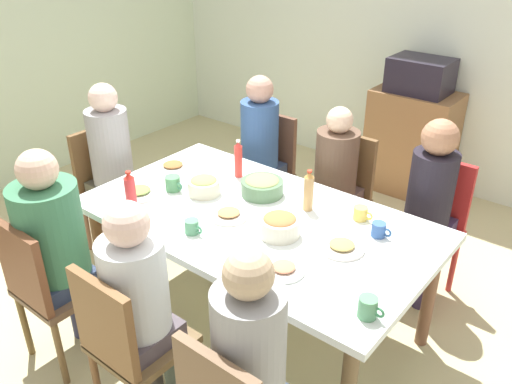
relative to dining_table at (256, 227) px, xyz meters
name	(u,v)px	position (x,y,z in m)	size (l,w,h in m)	color
ground_plane	(256,319)	(0.00, 0.00, -0.67)	(6.88, 6.88, 0.00)	#BEB586
wall_back	(445,37)	(0.00, 2.50, 0.63)	(5.97, 0.12, 2.60)	silver
dining_table	(256,227)	(0.00, 0.00, 0.00)	(1.94, 1.10, 0.74)	white
chair_0	(340,191)	(0.00, 0.93, -0.16)	(0.40, 0.40, 0.90)	brown
person_0	(335,174)	(0.00, 0.84, 0.01)	(0.30, 0.30, 1.14)	brown
chair_1	(47,285)	(-0.65, -0.93, -0.16)	(0.40, 0.40, 0.90)	brown
person_1	(54,239)	(-0.65, -0.84, 0.08)	(0.34, 0.34, 1.24)	#292B43
chair_2	(108,183)	(-1.35, 0.00, -0.16)	(0.40, 0.40, 0.90)	brown
person_2	(112,157)	(-1.26, 0.00, 0.07)	(0.30, 0.30, 1.25)	brown
chair_3	(127,341)	(0.00, -0.93, -0.16)	(0.40, 0.40, 0.90)	brown
person_3	(138,296)	(0.00, -0.84, 0.05)	(0.30, 0.30, 1.19)	#453E39
chair_4	(266,166)	(-0.65, 0.93, -0.16)	(0.40, 0.40, 0.90)	brown
person_4	(259,144)	(-0.65, 0.84, 0.06)	(0.30, 0.30, 1.23)	#29314A
person_5	(251,362)	(0.65, -0.84, 0.06)	(0.30, 0.30, 1.23)	#333249
chair_6	(430,221)	(0.65, 0.93, -0.16)	(0.40, 0.40, 0.90)	#B72D2B
person_6	(429,198)	(0.65, 0.84, 0.05)	(0.30, 0.30, 1.21)	#372C52
plate_0	(229,214)	(-0.11, -0.10, 0.08)	(0.22, 0.22, 0.04)	silver
plate_1	(173,166)	(-0.81, 0.14, 0.08)	(0.23, 0.23, 0.04)	white
plate_2	(342,247)	(0.53, 0.02, 0.08)	(0.23, 0.23, 0.04)	silver
plate_3	(139,192)	(-0.70, -0.24, 0.08)	(0.25, 0.25, 0.04)	white
plate_4	(284,269)	(0.42, -0.31, 0.08)	(0.20, 0.20, 0.04)	white
bowl_0	(262,186)	(-0.13, 0.22, 0.13)	(0.25, 0.25, 0.11)	#527752
bowl_1	(280,225)	(0.21, -0.07, 0.13)	(0.21, 0.21, 0.12)	beige
bowl_2	(204,185)	(-0.41, 0.01, 0.12)	(0.19, 0.19, 0.11)	beige
cup_0	(368,308)	(0.87, -0.35, 0.12)	(0.12, 0.08, 0.09)	#508D60
cup_1	(173,184)	(-0.58, -0.07, 0.12)	(0.13, 0.09, 0.09)	#4D8D59
cup_2	(361,213)	(0.47, 0.33, 0.11)	(0.11, 0.08, 0.07)	#EDC754
cup_3	(192,227)	(-0.15, -0.34, 0.11)	(0.11, 0.07, 0.08)	#4F8D64
cup_4	(379,230)	(0.62, 0.24, 0.11)	(0.11, 0.07, 0.08)	#365DA3
bottle_0	(130,190)	(-0.62, -0.36, 0.17)	(0.06, 0.06, 0.22)	red
bottle_1	(309,191)	(0.18, 0.24, 0.19)	(0.06, 0.06, 0.24)	tan
bottle_2	(238,159)	(-0.40, 0.32, 0.19)	(0.05, 0.05, 0.25)	red
side_cabinet	(411,142)	(-0.04, 2.20, -0.22)	(0.70, 0.44, 0.90)	#8A603B
microwave	(421,75)	(-0.04, 2.20, 0.37)	(0.48, 0.36, 0.28)	black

